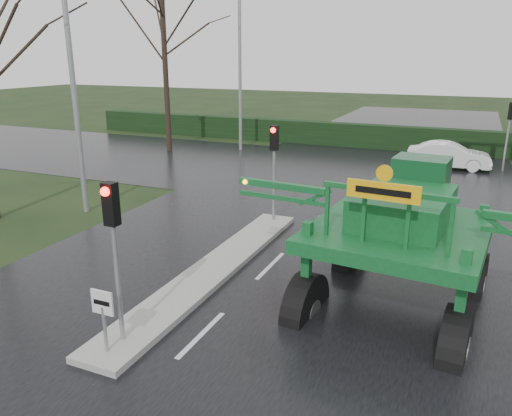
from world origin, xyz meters
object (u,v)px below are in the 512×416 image
at_px(street_light_left_far, 244,51).
at_px(crop_sprayer, 312,220).
at_px(keep_left_sign, 103,311).
at_px(street_light_left_near, 76,49).
at_px(traffic_signal_mid, 274,153).
at_px(traffic_signal_near, 113,229).
at_px(traffic_signal_far, 510,121).
at_px(white_sedan, 447,168).

distance_m(street_light_left_far, crop_sprayer, 20.78).
bearing_deg(keep_left_sign, crop_sprayer, 50.16).
bearing_deg(crop_sprayer, keep_left_sign, -124.57).
bearing_deg(keep_left_sign, street_light_left_near, 132.59).
bearing_deg(crop_sprayer, traffic_signal_mid, 124.90).
height_order(traffic_signal_near, traffic_signal_far, same).
bearing_deg(traffic_signal_mid, traffic_signal_near, -90.00).
xyz_separation_m(traffic_signal_mid, white_sedan, (5.14, 12.09, -2.59)).
xyz_separation_m(traffic_signal_far, street_light_left_near, (-14.69, -14.01, 3.40)).
relative_size(traffic_signal_far, white_sedan, 0.84).
relative_size(traffic_signal_near, street_light_left_near, 0.35).
distance_m(keep_left_sign, white_sedan, 21.73).
bearing_deg(traffic_signal_far, keep_left_sign, 70.07).
relative_size(traffic_signal_far, crop_sprayer, 0.42).
bearing_deg(traffic_signal_far, traffic_signal_near, 69.64).
height_order(street_light_left_near, white_sedan, street_light_left_near).
height_order(keep_left_sign, traffic_signal_mid, traffic_signal_mid).
xyz_separation_m(traffic_signal_far, crop_sprayer, (-4.76, -17.86, -0.37)).
bearing_deg(white_sedan, traffic_signal_mid, 153.82).
xyz_separation_m(traffic_signal_near, street_light_left_far, (-6.89, 21.01, 3.40)).
relative_size(traffic_signal_near, street_light_left_far, 0.35).
xyz_separation_m(keep_left_sign, traffic_signal_far, (7.80, 21.51, 1.53)).
bearing_deg(traffic_signal_far, crop_sprayer, 75.08).
xyz_separation_m(keep_left_sign, street_light_left_far, (-6.89, 21.50, 4.93)).
height_order(traffic_signal_far, street_light_left_near, street_light_left_near).
relative_size(street_light_left_far, white_sedan, 2.39).
bearing_deg(keep_left_sign, traffic_signal_near, 90.00).
xyz_separation_m(traffic_signal_far, street_light_left_far, (-14.69, -0.01, 3.40)).
distance_m(traffic_signal_far, street_light_left_near, 20.58).
height_order(street_light_left_far, crop_sprayer, street_light_left_far).
xyz_separation_m(street_light_left_far, crop_sprayer, (9.94, -17.86, -3.77)).
xyz_separation_m(traffic_signal_near, traffic_signal_far, (7.80, 21.02, 0.00)).
bearing_deg(traffic_signal_near, white_sedan, 75.97).
height_order(keep_left_sign, street_light_left_near, street_light_left_near).
relative_size(keep_left_sign, traffic_signal_mid, 0.38).
xyz_separation_m(traffic_signal_near, street_light_left_near, (-6.89, 7.01, 3.40)).
relative_size(keep_left_sign, crop_sprayer, 0.16).
distance_m(traffic_signal_near, traffic_signal_mid, 8.50).
relative_size(keep_left_sign, traffic_signal_near, 0.38).
bearing_deg(street_light_left_far, traffic_signal_far, 0.03).
bearing_deg(crop_sprayer, street_light_left_near, 164.06).
bearing_deg(keep_left_sign, traffic_signal_far, 70.07).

